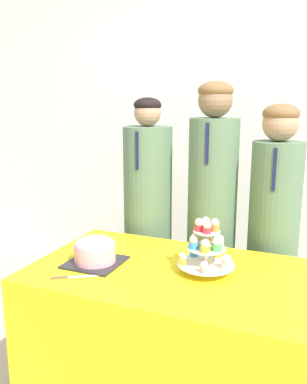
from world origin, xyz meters
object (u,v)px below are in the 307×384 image
cupcake_stand (206,247)px  student_1 (211,227)px  round_cake (95,250)px  cake_knife (70,277)px  student_0 (148,228)px  student_2 (272,244)px

cupcake_stand → student_1: bearing=102.5°
round_cake → student_1: student_1 is taller
cake_knife → cupcake_stand: cupcake_stand is taller
student_0 → round_cake: bearing=-88.6°
cupcake_stand → student_2: size_ratio=0.17×
student_2 → cupcake_stand: bearing=-111.9°
round_cake → cake_knife: (-0.02, -0.19, -0.06)m
cupcake_stand → student_0: size_ratio=0.17×
round_cake → student_2: (0.75, 0.67, -0.09)m
round_cake → cake_knife: round_cake is taller
student_2 → student_1: bearing=180.0°
cupcake_stand → student_2: student_2 is taller
cupcake_stand → student_2: 0.63m
cupcake_stand → round_cake: bearing=-168.5°
cake_knife → student_2: size_ratio=0.14×
cupcake_stand → student_1: size_ratio=0.16×
student_0 → student_2: bearing=-0.0°
cake_knife → student_2: student_2 is taller
cake_knife → cupcake_stand: 0.63m
cake_knife → student_1: bearing=31.9°
cupcake_stand → student_0: (-0.54, 0.57, -0.15)m
round_cake → student_1: (0.39, 0.67, -0.03)m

